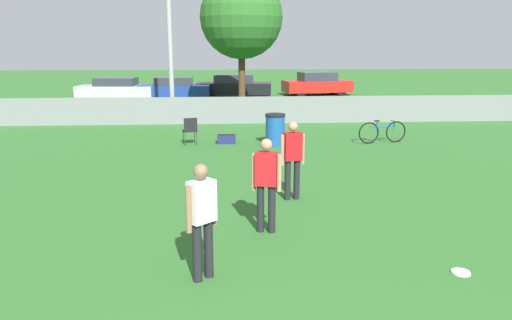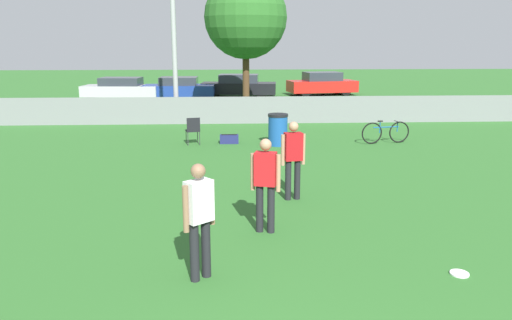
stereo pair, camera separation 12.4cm
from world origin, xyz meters
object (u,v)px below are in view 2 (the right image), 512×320
tree_near_pole (246,17)px  parked_car_silver (121,89)px  gear_bag_sideline (229,139)px  parked_car_blue (179,88)px  parked_car_dark (239,86)px  folding_chair_sideline (193,129)px  player_thrower_red (293,156)px  player_defender_red (265,180)px  frisbee_disc (459,274)px  trash_bin (278,130)px  bicycle_sideline (386,132)px  player_receiver_white (199,215)px  parked_car_red (322,84)px

tree_near_pole → parked_car_silver: bearing=141.5°
gear_bag_sideline → parked_car_blue: bearing=102.3°
parked_car_silver → parked_car_dark: (6.85, 1.14, 0.03)m
folding_chair_sideline → player_thrower_red: bearing=99.4°
player_defender_red → parked_car_blue: 21.68m
frisbee_disc → parked_car_dark: parked_car_dark is taller
trash_bin → parked_car_dark: parked_car_dark is taller
player_thrower_red → frisbee_disc: size_ratio=6.12×
frisbee_disc → parked_car_blue: size_ratio=0.07×
gear_bag_sideline → parked_car_blue: size_ratio=0.15×
bicycle_sideline → parked_car_dark: 15.48m
folding_chair_sideline → parked_car_dark: size_ratio=0.19×
frisbee_disc → folding_chair_sideline: folding_chair_sideline is taller
player_defender_red → trash_bin: (0.94, 7.54, -0.43)m
player_thrower_red → player_defender_red: (-0.70, -1.83, 0.00)m
player_receiver_white → parked_car_silver: player_receiver_white is taller
parked_car_silver → tree_near_pole: bearing=-33.9°
parked_car_red → player_defender_red: bearing=-112.3°
trash_bin → parked_car_blue: 14.55m
parked_car_dark → player_defender_red: bearing=-84.1°
player_thrower_red → trash_bin: player_thrower_red is taller
tree_near_pole → gear_bag_sideline: bearing=-96.0°
trash_bin → bicycle_sideline: bearing=2.0°
frisbee_disc → bicycle_sideline: 9.64m
parked_car_blue → player_defender_red: bearing=-79.5°
player_thrower_red → folding_chair_sideline: 6.45m
tree_near_pole → folding_chair_sideline: 9.05m
bicycle_sideline → parked_car_silver: 17.78m
player_defender_red → gear_bag_sideline: size_ratio=2.73×
gear_bag_sideline → bicycle_sideline: bearing=-3.2°
gear_bag_sideline → parked_car_silver: 14.77m
player_defender_red → bicycle_sideline: bearing=75.4°
tree_near_pole → parked_car_blue: size_ratio=1.52×
tree_near_pole → parked_car_red: bearing=56.0°
frisbee_disc → gear_bag_sideline: gear_bag_sideline is taller
player_receiver_white → parked_car_dark: (0.99, 24.19, -0.29)m
trash_bin → gear_bag_sideline: bearing=165.4°
player_defender_red → parked_car_blue: (-3.57, 21.38, -0.31)m
bicycle_sideline → parked_car_red: size_ratio=0.37×
player_receiver_white → folding_chair_sideline: (-0.77, 9.48, -0.43)m
player_thrower_red → parked_car_dark: size_ratio=0.36×
frisbee_disc → tree_near_pole: bearing=98.1°
bicycle_sideline → frisbee_disc: bearing=-110.4°
gear_bag_sideline → parked_car_dark: bearing=87.7°
bicycle_sideline → parked_car_silver: size_ratio=0.37×
bicycle_sideline → trash_bin: trash_bin is taller
player_thrower_red → parked_car_dark: (-0.74, 20.64, -0.29)m
player_defender_red → trash_bin: player_defender_red is taller
frisbee_disc → bicycle_sideline: (1.84, 9.46, 0.35)m
trash_bin → parked_car_red: parked_car_red is taller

